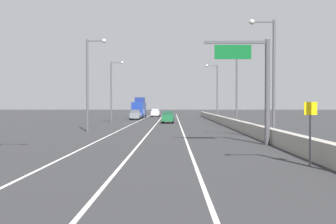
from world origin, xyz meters
The scene contains 16 objects.
ground_plane centered at (0.00, 64.00, 0.00)m, with size 320.00×320.00×0.00m, color #2D2D30.
lane_stripe_left centered at (-5.50, 55.00, 0.00)m, with size 0.16×130.00×0.00m, color silver.
lane_stripe_center centered at (-2.00, 55.00, 0.00)m, with size 0.16×130.00×0.00m, color silver.
lane_stripe_right centered at (1.50, 55.00, 0.00)m, with size 0.16×130.00×0.00m, color silver.
jersey_barrier_right centered at (7.77, 40.00, 0.55)m, with size 0.60×120.00×1.10m, color #9E998E.
overhead_sign_gantry centered at (6.42, 26.22, 4.73)m, with size 4.68×0.36×7.50m.
speed_advisory_sign centered at (6.87, 16.24, 1.76)m, with size 0.60×0.11×3.00m.
lamp_post_right_second centered at (8.41, 30.47, 5.65)m, with size 2.14×0.44×9.82m.
lamp_post_right_third centered at (8.34, 49.29, 5.65)m, with size 2.14×0.44×9.82m.
lamp_post_right_fourth centered at (7.92, 68.11, 5.65)m, with size 2.14×0.44×9.82m.
lamp_post_left_mid centered at (-8.33, 40.23, 5.65)m, with size 2.14×0.44×9.82m.
lamp_post_left_far centered at (-9.19, 62.82, 5.65)m, with size 2.14×0.44×9.82m.
car_white_0 centered at (-3.59, 93.58, 0.95)m, with size 2.08×4.20×1.90m.
car_gray_1 centered at (-6.56, 74.08, 0.95)m, with size 1.84×4.73×1.89m.
car_green_2 centered at (-0.28, 60.34, 0.94)m, with size 1.88×4.69×1.88m.
box_truck centered at (-6.78, 85.02, 2.03)m, with size 2.55×9.14×4.43m.
Camera 1 is at (0.42, -2.94, 2.88)m, focal length 43.79 mm.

